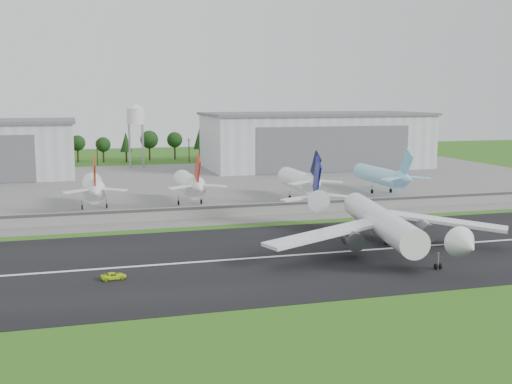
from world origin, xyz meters
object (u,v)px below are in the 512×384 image
object	(u,v)px
ground_vehicle	(114,276)
parked_jet_red_a	(94,188)
parked_jet_red_b	(190,185)
main_airliner	(382,228)
parked_jet_navy	(302,181)
parked_jet_skyblue	(384,176)

from	to	relation	value
ground_vehicle	parked_jet_red_a	bearing A→B (deg)	-8.77
parked_jet_red_a	parked_jet_red_b	xyz separation A→B (m)	(28.20, -0.00, -0.01)
main_airliner	ground_vehicle	distance (m)	57.30
parked_jet_navy	parked_jet_skyblue	xyz separation A→B (m)	(31.08, 4.97, -0.24)
parked_jet_red_b	parked_jet_skyblue	distance (m)	66.80
main_airliner	parked_jet_navy	world-z (taller)	main_airliner
parked_jet_red_b	parked_jet_skyblue	xyz separation A→B (m)	(66.61, 4.97, -0.28)
parked_jet_red_a	parked_jet_navy	xyz separation A→B (m)	(63.74, -0.01, -0.05)
parked_jet_navy	parked_jet_red_b	bearing A→B (deg)	179.99
ground_vehicle	parked_jet_skyblue	bearing A→B (deg)	-59.28
parked_jet_navy	parked_jet_skyblue	world-z (taller)	parked_jet_navy
ground_vehicle	parked_jet_navy	size ratio (longest dim) A/B	0.14
parked_jet_red_b	parked_jet_navy	xyz separation A→B (m)	(35.53, -0.00, -0.04)
main_airliner	parked_jet_red_b	size ratio (longest dim) A/B	1.89
parked_jet_red_a	ground_vehicle	bearing A→B (deg)	-89.28
parked_jet_red_a	parked_jet_skyblue	bearing A→B (deg)	3.00
parked_jet_red_a	parked_jet_red_b	size ratio (longest dim) A/B	1.00
parked_jet_red_a	parked_jet_skyblue	size ratio (longest dim) A/B	0.84
main_airliner	parked_jet_red_a	bearing A→B (deg)	-38.83
main_airliner	parked_jet_red_a	distance (m)	88.39
main_airliner	parked_jet_navy	size ratio (longest dim) A/B	1.89
ground_vehicle	parked_jet_red_b	world-z (taller)	parked_jet_red_b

